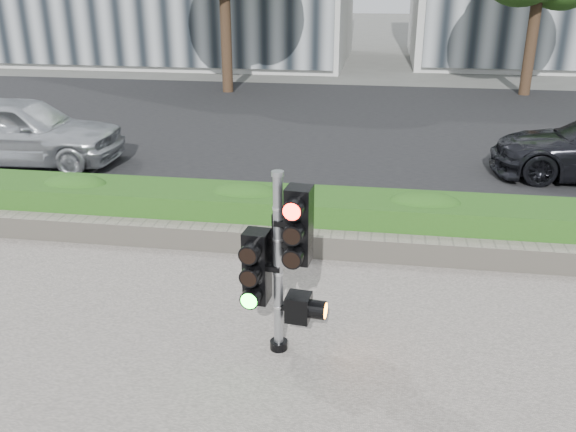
# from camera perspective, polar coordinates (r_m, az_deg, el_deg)

# --- Properties ---
(ground) EXTENTS (120.00, 120.00, 0.00)m
(ground) POSITION_cam_1_polar(r_m,az_deg,el_deg) (7.23, 1.17, -10.25)
(ground) COLOR #51514C
(ground) RESTS_ON ground
(road) EXTENTS (60.00, 13.00, 0.02)m
(road) POSITION_cam_1_polar(r_m,az_deg,el_deg) (16.54, 5.90, 8.31)
(road) COLOR black
(road) RESTS_ON ground
(curb) EXTENTS (60.00, 0.25, 0.12)m
(curb) POSITION_cam_1_polar(r_m,az_deg,el_deg) (10.00, 3.61, -0.43)
(curb) COLOR gray
(curb) RESTS_ON ground
(stone_wall) EXTENTS (12.00, 0.32, 0.34)m
(stone_wall) POSITION_cam_1_polar(r_m,az_deg,el_deg) (8.80, 2.85, -2.63)
(stone_wall) COLOR gray
(stone_wall) RESTS_ON sidewalk
(hedge) EXTENTS (12.00, 1.00, 0.68)m
(hedge) POSITION_cam_1_polar(r_m,az_deg,el_deg) (9.33, 3.30, -0.04)
(hedge) COLOR #40892A
(hedge) RESTS_ON sidewalk
(traffic_signal) EXTENTS (0.71, 0.54, 2.02)m
(traffic_signal) POSITION_cam_1_polar(r_m,az_deg,el_deg) (6.25, -0.61, -3.65)
(traffic_signal) COLOR black
(traffic_signal) RESTS_ON sidewalk
(car_silver) EXTENTS (4.35, 1.98, 1.45)m
(car_silver) POSITION_cam_1_polar(r_m,az_deg,el_deg) (14.16, -23.76, 7.34)
(car_silver) COLOR #B6BABE
(car_silver) RESTS_ON road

